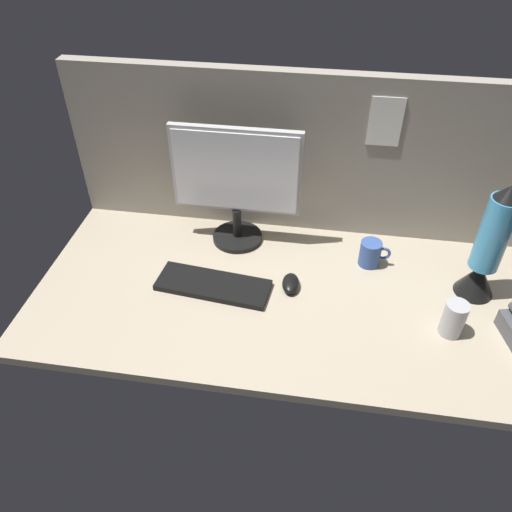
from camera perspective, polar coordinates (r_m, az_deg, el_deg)
name	(u,v)px	position (r cm, az deg, el deg)	size (l,w,h in cm)	color
ground_plane	(312,296)	(166.20, 6.30, -4.54)	(180.00, 80.00, 3.00)	tan
cubicle_wall_back	(325,157)	(178.39, 7.86, 11.04)	(180.00, 5.50, 58.42)	gray
monitor	(236,181)	(172.68, -2.29, 8.46)	(44.16, 18.00, 43.59)	black
keyboard	(213,285)	(165.96, -4.90, -3.31)	(37.00, 13.00, 2.00)	black
mouse	(290,283)	(165.34, 3.90, -3.11)	(5.60, 9.60, 3.40)	black
mug_ceramic_blue	(370,253)	(176.45, 12.81, 0.31)	(10.56, 7.24, 9.18)	#38569E
mug_steel	(453,319)	(159.11, 21.42, -6.62)	(6.76, 6.76, 11.51)	#B2B2B7
lava_lamp	(487,251)	(168.85, 24.70, 0.49)	(12.35, 12.35, 40.41)	black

